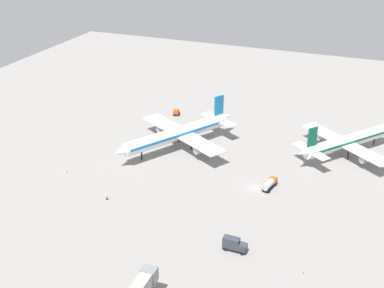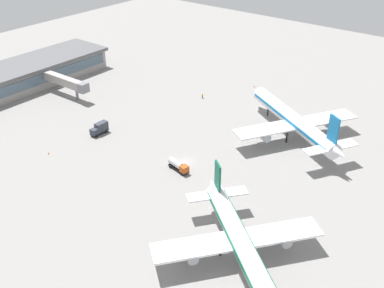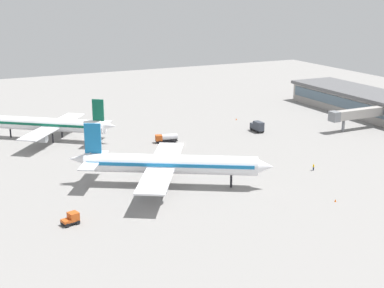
# 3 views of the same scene
# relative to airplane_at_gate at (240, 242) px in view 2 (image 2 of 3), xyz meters

# --- Properties ---
(ground) EXTENTS (288.00, 288.00, 0.00)m
(ground) POSITION_rel_airplane_at_gate_xyz_m (-21.27, -30.87, -4.64)
(ground) COLOR gray
(terminal_building) EXTENTS (77.94, 19.23, 7.76)m
(terminal_building) POSITION_rel_airplane_at_gate_xyz_m (-19.58, -108.80, -0.68)
(terminal_building) COLOR #9E9993
(terminal_building) RESTS_ON ground
(airplane_at_gate) EXTENTS (30.10, 35.26, 12.75)m
(airplane_at_gate) POSITION_rel_airplane_at_gate_xyz_m (0.00, 0.00, 0.00)
(airplane_at_gate) COLOR white
(airplane_at_gate) RESTS_ON ground
(airplane_taxiing) EXTENTS (35.09, 41.88, 14.17)m
(airplane_taxiing) POSITION_rel_airplane_at_gate_xyz_m (-51.36, -15.64, 0.52)
(airplane_taxiing) COLOR white
(airplane_taxiing) RESTS_ON ground
(fuel_truck) EXTENTS (3.16, 6.55, 2.50)m
(fuel_truck) POSITION_rel_airplane_at_gate_xyz_m (-17.46, -29.74, -3.25)
(fuel_truck) COLOR black
(fuel_truck) RESTS_ON ground
(catering_truck) EXTENTS (5.62, 2.26, 3.30)m
(catering_truck) POSITION_rel_airplane_at_gate_xyz_m (-18.39, -60.08, -2.94)
(catering_truck) COLOR black
(catering_truck) RESTS_ON ground
(ground_crew_worker) EXTENTS (0.57, 0.45, 1.67)m
(ground_crew_worker) POSITION_rel_airplane_at_gate_xyz_m (-56.88, -52.06, -3.79)
(ground_crew_worker) COLOR #1E2338
(ground_crew_worker) RESTS_ON ground
(jet_bridge) EXTENTS (3.17, 20.82, 6.74)m
(jet_bridge) POSITION_rel_airplane_at_gate_xyz_m (-29.89, -89.03, 0.50)
(jet_bridge) COLOR #9E9993
(jet_bridge) RESTS_ON ground
(safety_cone_near_gate) EXTENTS (0.44, 0.44, 0.60)m
(safety_cone_near_gate) POSITION_rel_airplane_at_gate_xyz_m (-1.88, -62.14, -4.34)
(safety_cone_near_gate) COLOR #EA590C
(safety_cone_near_gate) RESTS_ON ground
(safety_cone_mid_apron) EXTENTS (0.44, 0.44, 0.60)m
(safety_cone_mid_apron) POSITION_rel_airplane_at_gate_xyz_m (-75.78, -43.27, -4.34)
(safety_cone_mid_apron) COLOR #EA590C
(safety_cone_mid_apron) RESTS_ON ground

